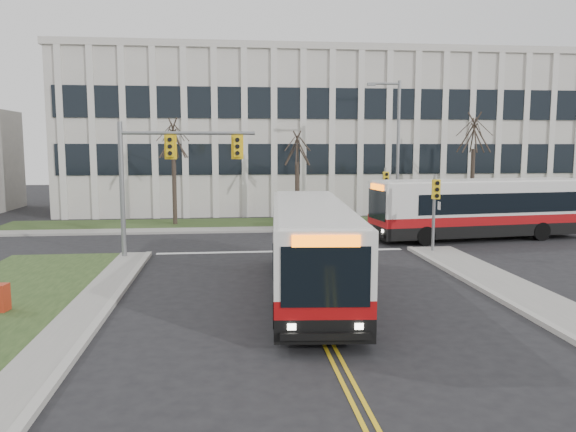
# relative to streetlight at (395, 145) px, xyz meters

# --- Properties ---
(ground) EXTENTS (120.00, 120.00, 0.00)m
(ground) POSITION_rel_streetlight_xyz_m (-8.03, -16.20, -5.19)
(ground) COLOR black
(ground) RESTS_ON ground
(sidewalk_west) EXTENTS (1.20, 26.00, 0.14)m
(sidewalk_west) POSITION_rel_streetlight_xyz_m (-15.03, -21.20, -5.12)
(sidewalk_west) COLOR #9E9B93
(sidewalk_west) RESTS_ON ground
(sidewalk_cross) EXTENTS (44.00, 1.60, 0.14)m
(sidewalk_cross) POSITION_rel_streetlight_xyz_m (-3.03, -1.00, -5.12)
(sidewalk_cross) COLOR #9E9B93
(sidewalk_cross) RESTS_ON ground
(building_lawn) EXTENTS (44.00, 5.00, 0.12)m
(building_lawn) POSITION_rel_streetlight_xyz_m (-3.03, 1.80, -5.13)
(building_lawn) COLOR #29401B
(building_lawn) RESTS_ON ground
(office_building) EXTENTS (40.00, 16.00, 12.00)m
(office_building) POSITION_rel_streetlight_xyz_m (-3.03, 13.80, 0.81)
(office_building) COLOR silver
(office_building) RESTS_ON ground
(mast_arm_signal) EXTENTS (6.11, 0.38, 6.20)m
(mast_arm_signal) POSITION_rel_streetlight_xyz_m (-13.65, -9.04, -0.94)
(mast_arm_signal) COLOR slate
(mast_arm_signal) RESTS_ON ground
(signal_pole_near) EXTENTS (0.34, 0.39, 3.80)m
(signal_pole_near) POSITION_rel_streetlight_xyz_m (-0.83, -9.30, -2.69)
(signal_pole_near) COLOR slate
(signal_pole_near) RESTS_ON ground
(signal_pole_far) EXTENTS (0.34, 0.39, 3.80)m
(signal_pole_far) POSITION_rel_streetlight_xyz_m (-0.83, -0.80, -2.69)
(signal_pole_far) COLOR slate
(signal_pole_far) RESTS_ON ground
(streetlight) EXTENTS (2.15, 0.25, 9.20)m
(streetlight) POSITION_rel_streetlight_xyz_m (0.00, 0.00, 0.00)
(streetlight) COLOR slate
(streetlight) RESTS_ON ground
(directory_sign) EXTENTS (1.50, 0.12, 2.00)m
(directory_sign) POSITION_rel_streetlight_xyz_m (-5.53, 1.30, -4.02)
(directory_sign) COLOR slate
(directory_sign) RESTS_ON ground
(tree_left) EXTENTS (1.80, 1.80, 7.70)m
(tree_left) POSITION_rel_streetlight_xyz_m (-14.03, 1.80, 0.32)
(tree_left) COLOR #42352B
(tree_left) RESTS_ON ground
(tree_mid) EXTENTS (1.80, 1.80, 6.82)m
(tree_mid) POSITION_rel_streetlight_xyz_m (-6.03, 2.00, -0.31)
(tree_mid) COLOR #42352B
(tree_mid) RESTS_ON ground
(tree_right) EXTENTS (1.80, 1.80, 8.25)m
(tree_right) POSITION_rel_streetlight_xyz_m (5.97, 1.80, 0.71)
(tree_right) COLOR #42352B
(tree_right) RESTS_ON ground
(bus_main) EXTENTS (3.46, 11.74, 3.08)m
(bus_main) POSITION_rel_streetlight_xyz_m (-7.77, -16.08, -3.65)
(bus_main) COLOR silver
(bus_main) RESTS_ON ground
(bus_cross) EXTENTS (12.35, 4.12, 3.23)m
(bus_cross) POSITION_rel_streetlight_xyz_m (3.22, -5.44, -3.58)
(bus_cross) COLOR silver
(bus_cross) RESTS_ON ground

